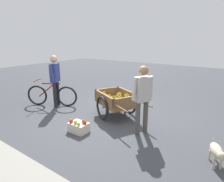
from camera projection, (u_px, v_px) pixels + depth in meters
ground_plane at (109, 118)px, 5.30m from camera, size 24.00×24.00×0.00m
fruit_cart at (116, 101)px, 5.32m from camera, size 1.82×1.41×0.73m
vendor_person at (143, 94)px, 4.23m from camera, size 0.33×0.52×1.55m
bicycle at (52, 95)px, 6.18m from camera, size 1.49×0.84×0.85m
cyclist_person at (55, 76)px, 6.00m from camera, size 0.34×0.55×1.61m
dog at (217, 152)px, 3.24m from camera, size 0.34×0.63×0.40m
plastic_bucket at (121, 94)px, 7.00m from camera, size 0.26×0.26×0.30m
apple_crate at (79, 127)px, 4.48m from camera, size 0.44×0.32×0.31m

